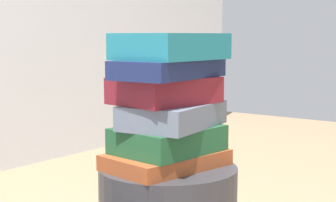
{
  "coord_description": "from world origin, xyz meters",
  "views": [
    {
      "loc": [
        -1.03,
        -0.77,
        0.82
      ],
      "look_at": [
        0.0,
        0.0,
        0.67
      ],
      "focal_mm": 57.47,
      "sensor_mm": 36.0,
      "label": 1
    }
  ],
  "objects_px": {
    "book_rust": "(167,160)",
    "book_maroon": "(164,90)",
    "book_teal": "(172,46)",
    "book_navy": "(169,69)",
    "book_slate": "(173,115)",
    "book_forest": "(169,139)"
  },
  "relations": [
    {
      "from": "book_forest",
      "to": "book_slate",
      "type": "distance_m",
      "value": 0.06
    },
    {
      "from": "book_rust",
      "to": "book_slate",
      "type": "relative_size",
      "value": 1.12
    },
    {
      "from": "book_slate",
      "to": "book_navy",
      "type": "xyz_separation_m",
      "value": [
        -0.02,
        0.0,
        0.11
      ]
    },
    {
      "from": "book_navy",
      "to": "book_teal",
      "type": "relative_size",
      "value": 1.13
    },
    {
      "from": "book_rust",
      "to": "book_teal",
      "type": "distance_m",
      "value": 0.28
    },
    {
      "from": "book_forest",
      "to": "book_maroon",
      "type": "height_order",
      "value": "book_maroon"
    },
    {
      "from": "book_maroon",
      "to": "book_navy",
      "type": "xyz_separation_m",
      "value": [
        -0.0,
        -0.02,
        0.05
      ]
    },
    {
      "from": "book_navy",
      "to": "book_slate",
      "type": "bearing_deg",
      "value": -3.45
    },
    {
      "from": "book_rust",
      "to": "book_forest",
      "type": "relative_size",
      "value": 1.17
    },
    {
      "from": "book_navy",
      "to": "book_teal",
      "type": "distance_m",
      "value": 0.05
    },
    {
      "from": "book_maroon",
      "to": "book_teal",
      "type": "distance_m",
      "value": 0.11
    },
    {
      "from": "book_maroon",
      "to": "book_navy",
      "type": "relative_size",
      "value": 0.82
    },
    {
      "from": "book_maroon",
      "to": "book_teal",
      "type": "relative_size",
      "value": 0.92
    },
    {
      "from": "book_teal",
      "to": "book_slate",
      "type": "bearing_deg",
      "value": -8.12
    },
    {
      "from": "book_slate",
      "to": "book_forest",
      "type": "bearing_deg",
      "value": 126.14
    },
    {
      "from": "book_maroon",
      "to": "book_navy",
      "type": "bearing_deg",
      "value": -95.83
    },
    {
      "from": "book_rust",
      "to": "book_maroon",
      "type": "relative_size",
      "value": 1.23
    },
    {
      "from": "book_forest",
      "to": "book_slate",
      "type": "xyz_separation_m",
      "value": [
        0.01,
        -0.01,
        0.06
      ]
    },
    {
      "from": "book_navy",
      "to": "book_maroon",
      "type": "bearing_deg",
      "value": 72.53
    },
    {
      "from": "book_slate",
      "to": "book_teal",
      "type": "bearing_deg",
      "value": 163.51
    },
    {
      "from": "book_forest",
      "to": "book_navy",
      "type": "xyz_separation_m",
      "value": [
        -0.01,
        -0.01,
        0.17
      ]
    },
    {
      "from": "book_rust",
      "to": "book_forest",
      "type": "height_order",
      "value": "book_forest"
    }
  ]
}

